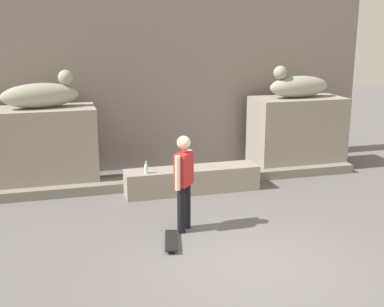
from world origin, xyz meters
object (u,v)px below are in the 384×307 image
object	(u,v)px
statue_reclining_right	(298,86)
bottle_orange	(179,161)
skater	(184,179)
statue_reclining_left	(42,94)
skateboard	(171,241)
bottle_clear	(146,168)

from	to	relation	value
statue_reclining_right	bottle_orange	bearing A→B (deg)	8.95
statue_reclining_right	skater	bearing A→B (deg)	33.07
statue_reclining_left	statue_reclining_right	xyz separation A→B (m)	(5.91, -0.01, 0.00)
statue_reclining_right	bottle_orange	distance (m)	3.60
skateboard	bottle_clear	world-z (taller)	bottle_clear
bottle_orange	skateboard	bearing A→B (deg)	-106.76
skateboard	statue_reclining_right	bearing A→B (deg)	144.32
skater	bottle_orange	world-z (taller)	skater
bottle_clear	bottle_orange	size ratio (longest dim) A/B	0.88
statue_reclining_left	skater	bearing A→B (deg)	-64.46
skateboard	bottle_orange	distance (m)	2.83
statue_reclining_right	skateboard	distance (m)	5.71
statue_reclining_left	statue_reclining_right	size ratio (longest dim) A/B	1.01
statue_reclining_left	bottle_clear	world-z (taller)	statue_reclining_left
skateboard	skater	bearing A→B (deg)	157.91
skateboard	bottle_orange	size ratio (longest dim) A/B	2.81
bottle_clear	skater	bearing A→B (deg)	-79.93
statue_reclining_right	bottle_orange	world-z (taller)	statue_reclining_right
bottle_clear	bottle_orange	distance (m)	0.85
bottle_clear	bottle_orange	world-z (taller)	bottle_orange
skater	statue_reclining_left	bearing A→B (deg)	-102.30
skater	bottle_clear	world-z (taller)	skater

